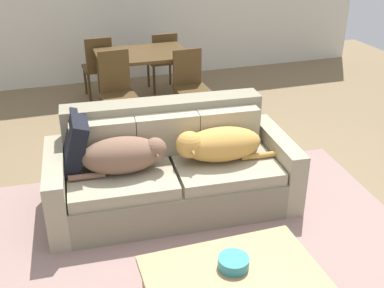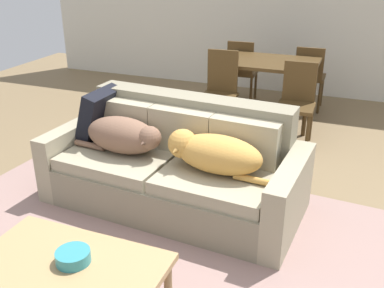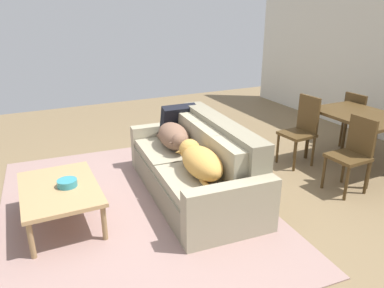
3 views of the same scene
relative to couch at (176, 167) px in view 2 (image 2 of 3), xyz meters
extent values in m
plane|color=olive|center=(0.24, -0.34, -0.33)|extent=(10.00, 10.00, 0.00)
cube|color=silver|center=(0.24, 3.66, 1.02)|extent=(8.00, 0.12, 2.70)
cube|color=gray|center=(0.00, -0.80, -0.32)|extent=(3.78, 3.02, 0.01)
cube|color=gray|center=(0.00, -0.07, -0.16)|extent=(1.87, 1.08, 0.34)
cube|color=tan|center=(-0.46, -0.04, 0.06)|extent=(0.94, 0.98, 0.11)
cube|color=tan|center=(0.45, -0.10, 0.06)|extent=(0.94, 0.98, 0.11)
cube|color=gray|center=(0.02, 0.29, 0.33)|extent=(1.82, 0.37, 0.43)
cube|color=tan|center=(-0.55, 0.14, 0.30)|extent=(0.57, 0.20, 0.36)
cube|color=tan|center=(0.01, 0.10, 0.30)|extent=(0.57, 0.20, 0.36)
cube|color=tan|center=(0.57, 0.06, 0.30)|extent=(0.57, 0.20, 0.36)
cube|color=tan|center=(-0.99, 0.00, -0.04)|extent=(0.23, 0.97, 0.59)
cube|color=tan|center=(0.98, -0.14, -0.04)|extent=(0.23, 0.97, 0.59)
ellipsoid|color=brown|center=(-0.44, -0.11, 0.27)|extent=(0.68, 0.39, 0.30)
sphere|color=brown|center=(-0.17, -0.15, 0.30)|extent=(0.19, 0.19, 0.19)
cone|color=brown|center=(-0.17, -0.24, 0.29)|extent=(0.09, 0.11, 0.09)
cylinder|color=brown|center=(-0.74, -0.16, 0.14)|extent=(0.30, 0.07, 0.05)
ellipsoid|color=gold|center=(0.42, -0.17, 0.26)|extent=(0.72, 0.40, 0.29)
sphere|color=gold|center=(0.13, -0.16, 0.30)|extent=(0.23, 0.23, 0.23)
cone|color=olive|center=(0.12, -0.27, 0.29)|extent=(0.11, 0.13, 0.10)
cylinder|color=gold|center=(0.73, -0.26, 0.14)|extent=(0.32, 0.07, 0.05)
cube|color=black|center=(-0.80, 0.11, 0.32)|extent=(0.27, 0.47, 0.48)
cube|color=tan|center=(-0.02, -1.54, 0.06)|extent=(1.08, 0.74, 0.04)
cylinder|color=#96774D|center=(-0.51, -1.22, -0.14)|extent=(0.05, 0.05, 0.37)
cylinder|color=#96774D|center=(0.47, -1.22, -0.14)|extent=(0.05, 0.05, 0.37)
cylinder|color=teal|center=(0.00, -1.46, 0.12)|extent=(0.20, 0.20, 0.07)
cube|color=#4A351A|center=(0.27, 2.28, 0.42)|extent=(1.16, 0.83, 0.04)
cylinder|color=#3F2D16|center=(-0.26, 1.91, 0.03)|extent=(0.05, 0.05, 0.73)
cylinder|color=#3F2D16|center=(0.80, 1.91, 0.03)|extent=(0.05, 0.05, 0.73)
cylinder|color=#3F2D16|center=(-0.26, 2.65, 0.03)|extent=(0.05, 0.05, 0.73)
cylinder|color=#3F2D16|center=(0.80, 2.65, 0.03)|extent=(0.05, 0.05, 0.73)
cube|color=#4A351A|center=(-0.17, 1.61, 0.12)|extent=(0.42, 0.42, 0.04)
cube|color=#4A351A|center=(-0.18, 1.79, 0.38)|extent=(0.36, 0.06, 0.50)
cylinder|color=#432F17|center=(-0.32, 1.43, -0.12)|extent=(0.04, 0.04, 0.43)
cylinder|color=#432F17|center=(0.01, 1.45, -0.12)|extent=(0.04, 0.04, 0.43)
cylinder|color=#432F17|center=(-0.35, 1.77, -0.12)|extent=(0.04, 0.04, 0.43)
cylinder|color=#432F17|center=(-0.01, 1.79, -0.12)|extent=(0.04, 0.04, 0.43)
cube|color=#4A351A|center=(0.72, 1.61, 0.11)|extent=(0.41, 0.41, 0.04)
cube|color=#4A351A|center=(0.72, 1.79, 0.35)|extent=(0.36, 0.05, 0.44)
cylinder|color=#432F17|center=(0.56, 1.44, -0.12)|extent=(0.04, 0.04, 0.42)
cylinder|color=#432F17|center=(0.90, 1.45, -0.12)|extent=(0.04, 0.04, 0.42)
cylinder|color=#432F17|center=(0.55, 1.78, -0.12)|extent=(0.04, 0.04, 0.42)
cylinder|color=#432F17|center=(0.89, 1.79, -0.12)|extent=(0.04, 0.04, 0.42)
cube|color=#4A351A|center=(-0.24, 2.92, 0.09)|extent=(0.42, 0.42, 0.04)
cube|color=#4A351A|center=(-0.23, 2.74, 0.33)|extent=(0.36, 0.05, 0.44)
cylinder|color=#432F17|center=(-0.08, 3.09, -0.13)|extent=(0.04, 0.04, 0.40)
cylinder|color=#432F17|center=(-0.42, 3.08, -0.13)|extent=(0.04, 0.04, 0.40)
cylinder|color=#432F17|center=(-0.06, 2.75, -0.13)|extent=(0.04, 0.04, 0.40)
cylinder|color=#432F17|center=(-0.40, 2.74, -0.13)|extent=(0.04, 0.04, 0.40)
cube|color=#4A351A|center=(0.69, 2.94, 0.11)|extent=(0.41, 0.41, 0.04)
cube|color=#4A351A|center=(0.69, 2.76, 0.33)|extent=(0.36, 0.04, 0.41)
cylinder|color=#432F17|center=(0.86, 3.11, -0.12)|extent=(0.04, 0.04, 0.42)
cylinder|color=#432F17|center=(0.52, 3.11, -0.12)|extent=(0.04, 0.04, 0.42)
cylinder|color=#432F17|center=(0.86, 2.77, -0.12)|extent=(0.04, 0.04, 0.42)
cylinder|color=#432F17|center=(0.52, 2.77, -0.12)|extent=(0.04, 0.04, 0.42)
camera|label=1|loc=(-0.95, -3.56, 2.08)|focal=44.18mm
camera|label=2|loc=(1.36, -3.10, 1.69)|focal=41.62mm
camera|label=3|loc=(3.51, -1.77, 1.78)|focal=34.40mm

